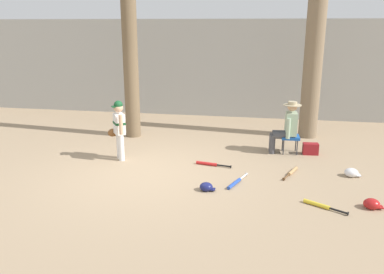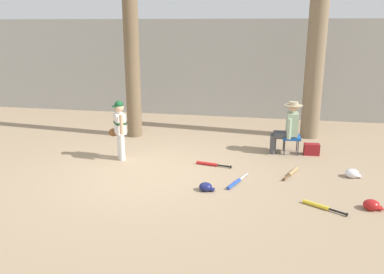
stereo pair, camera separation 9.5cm
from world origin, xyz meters
name	(u,v)px [view 1 (the left image)]	position (x,y,z in m)	size (l,w,h in m)	color
ground_plane	(147,174)	(0.00, 0.00, 0.00)	(60.00, 60.00, 0.00)	#9E8466
concrete_back_wall	(195,68)	(0.00, 5.54, 1.51)	(18.00, 0.36, 3.02)	#9E9E99
tree_near_player	(130,55)	(-1.15, 2.64, 2.12)	(0.58, 0.58, 4.83)	brown
tree_behind_spectator	(313,60)	(3.39, 3.41, 1.98)	(0.67, 0.67, 4.61)	#7F6B51
young_ballplayer	(119,126)	(-0.83, 0.77, 0.74)	(0.51, 0.51, 1.31)	white
folding_stool	(290,138)	(2.85, 1.89, 0.36)	(0.41, 0.41, 0.41)	#194C9E
seated_spectator	(287,126)	(2.75, 1.88, 0.64)	(0.67, 0.53, 1.20)	#47474C
handbag_beside_stool	(310,149)	(3.31, 1.87, 0.13)	(0.34, 0.18, 0.26)	maroon
bat_wood_tan	(292,172)	(2.83, 0.55, 0.03)	(0.33, 0.70, 0.07)	tan
bat_red_barrel	(209,164)	(1.16, 0.71, 0.03)	(0.76, 0.20, 0.07)	red
bat_blue_youth	(236,183)	(1.78, -0.21, 0.03)	(0.34, 0.78, 0.07)	#2347AD
bat_yellow_trainer	(320,205)	(3.20, -0.92, 0.03)	(0.67, 0.43, 0.07)	yellow
batting_helmet_navy	(206,187)	(1.28, -0.59, 0.07)	(0.28, 0.21, 0.16)	navy
batting_helmet_white	(351,173)	(3.96, 0.59, 0.08)	(0.31, 0.24, 0.18)	silver
batting_helmet_red	(372,204)	(4.01, -0.82, 0.08)	(0.31, 0.24, 0.18)	#A81919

